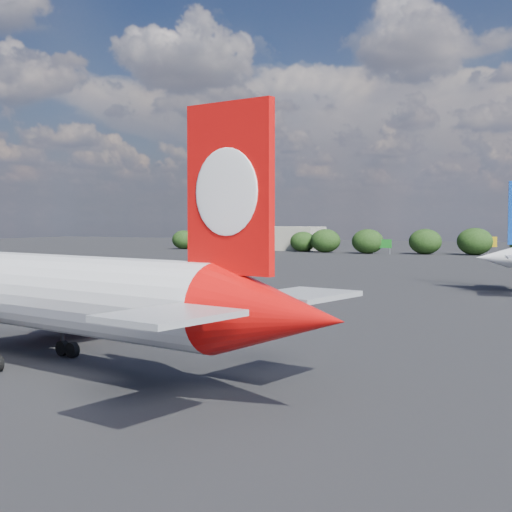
% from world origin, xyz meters
% --- Properties ---
extents(ground, '(500.00, 500.00, 0.00)m').
position_xyz_m(ground, '(0.00, 60.00, 0.00)').
color(ground, black).
rests_on(ground, ground).
extents(qantas_airliner, '(52.76, 50.46, 17.32)m').
position_xyz_m(qantas_airliner, '(-0.23, 5.74, 5.28)').
color(qantas_airliner, white).
rests_on(qantas_airliner, ground).
extents(terminal_building, '(42.00, 16.00, 8.00)m').
position_xyz_m(terminal_building, '(-65.00, 192.00, 4.00)').
color(terminal_building, gray).
rests_on(terminal_building, ground).
extents(highway_sign, '(6.00, 0.30, 4.50)m').
position_xyz_m(highway_sign, '(-18.00, 176.00, 3.13)').
color(highway_sign, '#166F1C').
rests_on(highway_sign, ground).
extents(billboard_yellow, '(5.00, 0.30, 5.50)m').
position_xyz_m(billboard_yellow, '(12.00, 182.00, 3.87)').
color(billboard_yellow, gold).
rests_on(billboard_yellow, ground).
extents(horizon_treeline, '(205.92, 15.95, 8.80)m').
position_xyz_m(horizon_treeline, '(13.12, 179.87, 3.90)').
color(horizon_treeline, black).
rests_on(horizon_treeline, ground).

